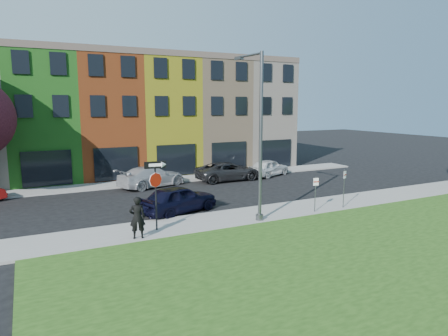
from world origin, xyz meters
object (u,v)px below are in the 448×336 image
man (137,217)px  sedan_near (179,199)px  stop_sign (156,182)px  street_lamp (258,137)px

man → sedan_near: (3.32, 3.68, -0.29)m
stop_sign → street_lamp: bearing=-2.5°
man → street_lamp: bearing=-165.9°
stop_sign → sedan_near: stop_sign is taller
sedan_near → street_lamp: 5.94m
sedan_near → man: bearing=119.3°
stop_sign → street_lamp: (5.31, -0.60, 1.97)m
street_lamp → man: bearing=178.3°
street_lamp → sedan_near: bearing=128.5°
stop_sign → man: (-1.13, -0.80, -1.40)m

